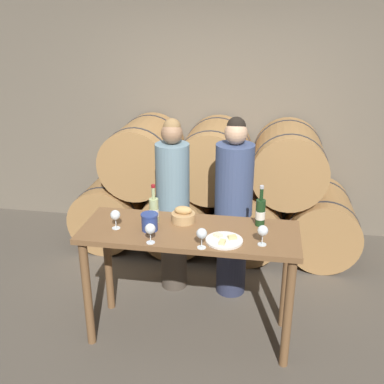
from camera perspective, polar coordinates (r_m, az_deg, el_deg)
ground_plane at (r=3.76m, az=-0.30°, el=-17.45°), size 10.00×10.00×0.00m
stone_wall_back at (r=5.03m, az=3.79°, el=12.83°), size 10.00×0.12×3.20m
barrel_stack at (r=4.73m, az=2.78°, el=0.08°), size 2.96×0.91×1.36m
tasting_table at (r=3.33m, az=-0.33°, el=-7.14°), size 1.58×0.58×0.92m
person_left at (r=3.93m, az=-2.42°, el=-1.66°), size 0.29×0.29×1.58m
person_right at (r=3.86m, az=5.26°, el=-2.06°), size 0.32×0.32×1.61m
wine_bottle_red at (r=3.32m, az=8.68°, el=-2.53°), size 0.07×0.07×0.31m
wine_bottle_white at (r=3.35m, az=-4.86°, el=-2.27°), size 0.07×0.07×0.30m
blue_crock at (r=3.24m, az=-5.41°, el=-3.72°), size 0.12×0.12×0.13m
bread_basket at (r=3.37m, az=-1.11°, el=-3.02°), size 0.18×0.18×0.12m
cheese_plate at (r=3.10m, az=4.11°, el=-6.12°), size 0.26×0.26×0.04m
wine_glass_far_left at (r=3.28m, az=-9.72°, el=-2.96°), size 0.07×0.07×0.14m
wine_glass_left at (r=3.05m, az=-5.33°, el=-4.74°), size 0.07×0.07×0.14m
wine_glass_center at (r=2.97m, az=1.24°, el=-5.36°), size 0.07×0.07×0.14m
wine_glass_right at (r=3.05m, az=8.98°, el=-4.93°), size 0.07×0.07×0.14m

